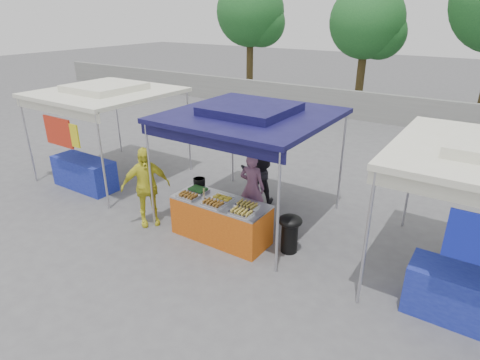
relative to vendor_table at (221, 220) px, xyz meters
The scene contains 22 objects.
ground_plane 0.44m from the vendor_table, 90.00° to the left, with size 80.00×80.00×0.00m, color #575759.
back_wall 11.10m from the vendor_table, 90.00° to the left, with size 40.00×0.25×1.20m, color gray.
main_canopy 2.22m from the vendor_table, 90.00° to the left, with size 3.20×3.20×2.57m.
neighbor_stall_left 4.70m from the vendor_table, behind, with size 3.20×3.20×2.57m.
tree_0 15.69m from the vendor_table, 119.58° to the left, with size 3.54×3.49×6.00m.
tree_1 13.33m from the vendor_table, 95.77° to the left, with size 3.30×3.20×5.50m.
vendor_table is the anchor object (origin of this frame).
food_tray_fl 0.82m from the vendor_table, 159.26° to the right, with size 0.42×0.30×0.07m.
food_tray_fm 0.52m from the vendor_table, 91.19° to the right, with size 0.42×0.30×0.07m.
food_tray_fr 0.83m from the vendor_table, 20.25° to the right, with size 0.42×0.30×0.07m.
food_tray_bl 0.81m from the vendor_table, behind, with size 0.42×0.30×0.07m.
food_tray_bm 0.46m from the vendor_table, 86.52° to the left, with size 0.42×0.30×0.07m.
food_tray_br 0.74m from the vendor_table, ahead, with size 0.42×0.30×0.07m.
cooking_pot 1.05m from the vendor_table, 155.80° to the left, with size 0.26×0.26×0.15m, color black.
skewer_cup 0.58m from the vendor_table, 137.50° to the right, with size 0.08×0.08×0.10m, color #B6B5BD.
wok_burner 1.43m from the vendor_table, 13.38° to the left, with size 0.46×0.46×0.78m.
crate_left 0.73m from the vendor_table, 129.02° to the left, with size 0.51×0.35×0.30m, color #13209D.
crate_right 0.70m from the vendor_table, 64.10° to the left, with size 0.52×0.36×0.31m, color #13209D.
crate_stacked 0.65m from the vendor_table, 64.10° to the left, with size 0.49×0.34×0.29m, color #13209D.
vendor_woman 1.09m from the vendor_table, 84.16° to the left, with size 0.57×0.38×1.57m, color #855473.
helper_man 1.92m from the vendor_table, 98.25° to the left, with size 0.81×0.63×1.66m, color black.
customer_person 1.79m from the vendor_table, 167.31° to the right, with size 1.03×0.43×1.76m, color yellow.
Camera 1 is at (4.28, -5.85, 4.34)m, focal length 30.00 mm.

